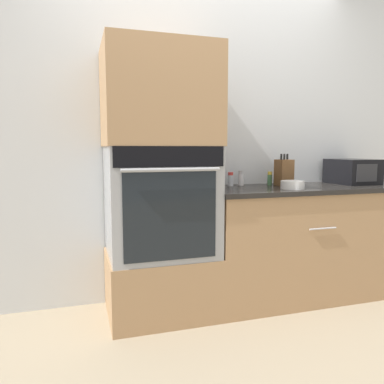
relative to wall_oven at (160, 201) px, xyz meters
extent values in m
plane|color=gray|center=(0.38, -0.30, -0.82)|extent=(12.00, 12.00, 0.00)
cube|color=silver|center=(0.38, 0.33, 0.43)|extent=(8.00, 0.05, 2.50)
cube|color=#A87F56|center=(0.00, 0.00, -0.60)|extent=(0.75, 0.60, 0.44)
cube|color=#9EA0A5|center=(0.00, 0.00, 0.00)|extent=(0.73, 0.59, 0.76)
cube|color=black|center=(0.00, -0.30, 0.31)|extent=(0.70, 0.01, 0.13)
cube|color=#3FBFF2|center=(0.00, -0.30, 0.31)|extent=(0.09, 0.00, 0.03)
cube|color=black|center=(0.00, -0.30, -0.05)|extent=(0.60, 0.01, 0.57)
cylinder|color=#9EA0A5|center=(0.00, -0.33, 0.23)|extent=(0.62, 0.02, 0.02)
cube|color=#A87F56|center=(0.00, 0.00, 0.71)|extent=(0.75, 0.60, 0.67)
cube|color=#A87F56|center=(1.12, 0.00, -0.39)|extent=(1.48, 0.60, 0.85)
cube|color=black|center=(1.12, 0.00, 0.05)|extent=(1.50, 0.63, 0.03)
cylinder|color=#B7B7BC|center=(1.12, -0.31, -0.21)|extent=(0.22, 0.01, 0.01)
cube|color=black|center=(1.67, 0.08, 0.17)|extent=(0.32, 0.37, 0.21)
cube|color=#28282B|center=(1.66, -0.11, 0.17)|extent=(0.20, 0.01, 0.14)
cube|color=brown|center=(1.03, 0.09, 0.17)|extent=(0.11, 0.13, 0.21)
cylinder|color=black|center=(1.00, 0.09, 0.30)|extent=(0.02, 0.02, 0.04)
cylinder|color=black|center=(1.03, 0.09, 0.30)|extent=(0.02, 0.02, 0.04)
cylinder|color=black|center=(1.05, 0.09, 0.30)|extent=(0.02, 0.02, 0.04)
cylinder|color=white|center=(0.96, -0.14, 0.10)|extent=(0.17, 0.17, 0.06)
cylinder|color=#427047|center=(0.94, 0.15, 0.11)|extent=(0.04, 0.04, 0.09)
cylinder|color=gold|center=(0.94, 0.15, 0.17)|extent=(0.03, 0.03, 0.02)
cylinder|color=silver|center=(0.61, 0.20, 0.11)|extent=(0.04, 0.04, 0.09)
cylinder|color=red|center=(0.61, 0.20, 0.17)|extent=(0.04, 0.04, 0.02)
cylinder|color=silver|center=(0.71, 0.21, 0.11)|extent=(0.05, 0.05, 0.09)
cylinder|color=#B7B7BC|center=(0.71, 0.21, 0.17)|extent=(0.04, 0.04, 0.03)
camera|label=1|loc=(-0.55, -2.54, 0.36)|focal=35.00mm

